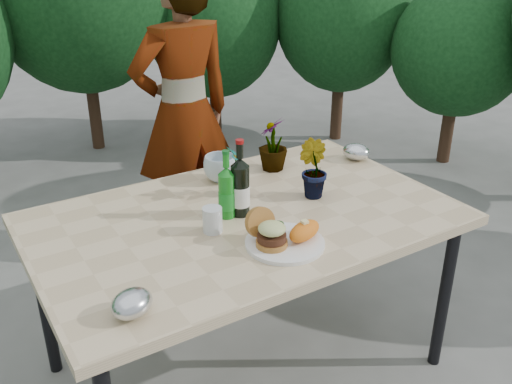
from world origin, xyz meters
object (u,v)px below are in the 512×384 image
wine_bottle (240,188)px  person (184,114)px  dinner_plate (285,243)px  patio_table (245,228)px

wine_bottle → person: 1.09m
person → dinner_plate: bearing=76.7°
dinner_plate → patio_table: bearing=90.3°
patio_table → wine_bottle: (-0.01, 0.01, 0.17)m
patio_table → wine_bottle: wine_bottle is taller
wine_bottle → person: size_ratio=0.19×
patio_table → person: bearing=76.8°
patio_table → dinner_plate: size_ratio=5.71×
wine_bottle → patio_table: bearing=-50.3°
patio_table → dinner_plate: bearing=-89.7°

